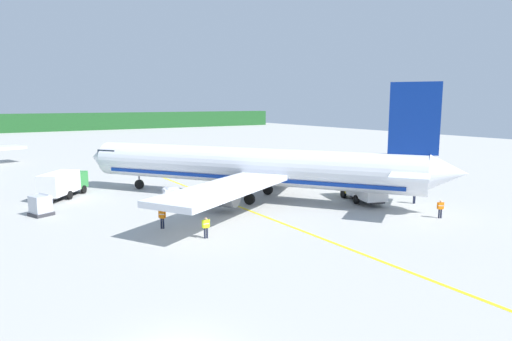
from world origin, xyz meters
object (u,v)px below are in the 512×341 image
Objects in this scene: cargo_container_mid at (171,198)px; crew_loader_right at (414,194)px; crew_supervisor at (206,226)px; airliner_foreground at (251,167)px; service_truck_fuel at (63,183)px; cargo_container_near at (41,205)px; crew_marshaller at (440,207)px; service_truck_baggage at (362,188)px; crew_loader_left at (162,216)px.

crew_loader_right is (21.19, -11.75, 0.08)m from cargo_container_mid.
crew_loader_right is 1.04× the size of crew_supervisor.
airliner_foreground is at bearing 139.46° from crew_loader_right.
service_truck_fuel is at bearing 127.70° from cargo_container_mid.
crew_marshaller is (29.44, -19.95, 0.03)m from cargo_container_near.
crew_loader_right is (29.23, -22.15, -0.57)m from service_truck_fuel.
service_truck_baggage is at bearing -36.14° from service_truck_fuel.
service_truck_fuel is (-16.59, 11.34, -1.82)m from airliner_foreground.
airliner_foreground is 20.26m from cargo_container_near.
crew_loader_left is 1.06× the size of crew_supervisor.
service_truck_fuel reaches higher than crew_loader_left.
cargo_container_mid reaches higher than cargo_container_near.
airliner_foreground reaches higher than crew_loader_left.
airliner_foreground is 18.72m from crew_marshaller.
cargo_container_near is at bearing 163.87° from cargo_container_mid.
crew_marshaller is (26.35, -27.13, -0.61)m from service_truck_fuel.
airliner_foreground is at bearing 121.71° from crew_marshaller.
crew_loader_left is at bearing -75.05° from service_truck_fuel.
cargo_container_near reaches higher than crew_loader_left.
service_truck_baggage is 5.17m from crew_loader_right.
service_truck_fuel is 17.70m from crew_loader_left.
cargo_container_near is 1.35× the size of crew_marshaller.
crew_supervisor is (-22.86, 0.81, -0.04)m from crew_loader_right.
crew_loader_right is at bearing -40.54° from airliner_foreground.
airliner_foreground is 8.95m from cargo_container_mid.
crew_supervisor is at bearing 177.98° from crew_loader_right.
crew_loader_right is at bearing -43.41° from service_truck_baggage.
airliner_foreground is 20.80× the size of crew_loader_left.
service_truck_fuel reaches higher than cargo_container_mid.
service_truck_baggage is (25.49, -18.61, -0.13)m from service_truck_fuel.
crew_marshaller is (9.76, -15.79, -2.43)m from airliner_foreground.
crew_marshaller is 0.94× the size of crew_loader_left.
crew_supervisor is (-10.23, -10.00, -2.43)m from airliner_foreground.
cargo_container_mid reaches higher than crew_marshaller.
cargo_container_mid is at bearing 154.81° from service_truck_baggage.
service_truck_fuel is at bearing 66.76° from cargo_container_near.
cargo_container_mid is at bearing 173.76° from airliner_foreground.
crew_supervisor reaches higher than crew_marshaller.
airliner_foreground is 22.04× the size of crew_marshaller.
crew_loader_left is (7.65, -9.91, 0.10)m from cargo_container_near.
service_truck_fuel is 4.09× the size of crew_supervisor.
cargo_container_near is at bearing 158.21° from service_truck_baggage.
cargo_container_near is (-19.68, 4.15, -2.47)m from airliner_foreground.
cargo_container_mid is at bearing 151.00° from crew_loader_right.
cargo_container_mid is 11.07m from crew_supervisor.
service_truck_fuel is 36.68m from crew_loader_right.
crew_supervisor is (-19.98, 5.79, 0.00)m from crew_marshaller.
service_truck_baggage is at bearing 8.13° from crew_supervisor.
cargo_container_near is 12.52m from crew_loader_left.
crew_loader_left reaches higher than crew_loader_right.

